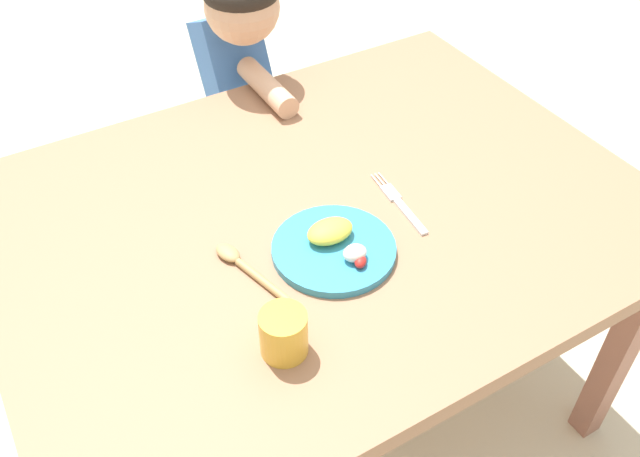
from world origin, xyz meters
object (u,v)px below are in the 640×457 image
spoon (248,269)px  drinking_cup (284,333)px  plate (334,246)px  person (240,105)px  fork (400,204)px

spoon → drinking_cup: size_ratio=2.74×
spoon → drinking_cup: (-0.03, -0.19, 0.03)m
plate → person: (0.14, 0.72, -0.14)m
plate → person: size_ratio=0.24×
drinking_cup → person: 0.95m
fork → drinking_cup: drinking_cup is taller
spoon → fork: bearing=-102.8°
fork → spoon: (-0.35, -0.01, 0.01)m
fork → spoon: size_ratio=0.91×
plate → person: bearing=79.2°
drinking_cup → person: person is taller
drinking_cup → person: bearing=69.6°
fork → spoon: bearing=97.5°
plate → drinking_cup: (-0.19, -0.15, 0.03)m
fork → person: size_ratio=0.21×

